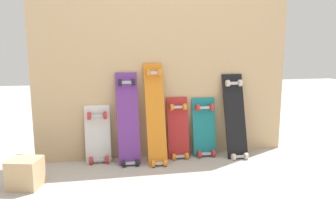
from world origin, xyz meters
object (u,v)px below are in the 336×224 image
object	(u,v)px
skateboard_orange	(156,118)
wooden_crate	(25,173)
skateboard_red	(178,132)
skateboard_teal	(204,131)
skateboard_black	(235,120)
skateboard_purple	(128,123)
skateboard_white	(98,138)

from	to	relation	value
skateboard_orange	wooden_crate	world-z (taller)	skateboard_orange
skateboard_red	skateboard_teal	bearing A→B (deg)	1.70
skateboard_red	skateboard_black	size ratio (longest dim) A/B	0.75
skateboard_purple	skateboard_black	size ratio (longest dim) A/B	1.04
skateboard_orange	wooden_crate	distance (m)	1.13
skateboard_purple	skateboard_orange	bearing A→B (deg)	-7.46
wooden_crate	skateboard_teal	bearing A→B (deg)	16.98
skateboard_purple	wooden_crate	xyz separation A→B (m)	(-0.80, -0.41, -0.25)
skateboard_black	wooden_crate	world-z (taller)	skateboard_black
skateboard_white	skateboard_teal	xyz separation A→B (m)	(0.97, -0.01, 0.02)
skateboard_purple	skateboard_red	bearing A→B (deg)	5.77
skateboard_red	wooden_crate	size ratio (longest dim) A/B	2.88
skateboard_white	skateboard_orange	xyz separation A→B (m)	(0.50, -0.10, 0.18)
skateboard_white	skateboard_purple	distance (m)	0.30
skateboard_black	skateboard_red	bearing A→B (deg)	173.54
skateboard_white	skateboard_black	distance (m)	1.25
skateboard_orange	skateboard_purple	bearing A→B (deg)	172.54
skateboard_black	wooden_crate	size ratio (longest dim) A/B	3.82
skateboard_purple	wooden_crate	size ratio (longest dim) A/B	3.96
skateboard_purple	skateboard_orange	distance (m)	0.24
skateboard_white	wooden_crate	world-z (taller)	skateboard_white
skateboard_black	skateboard_orange	bearing A→B (deg)	-178.62
skateboard_orange	skateboard_teal	world-z (taller)	skateboard_orange
skateboard_red	skateboard_black	world-z (taller)	skateboard_black
skateboard_orange	skateboard_black	distance (m)	0.75
skateboard_purple	skateboard_black	xyz separation A→B (m)	(0.98, -0.01, -0.02)
skateboard_white	skateboard_orange	bearing A→B (deg)	-10.87
skateboard_purple	wooden_crate	distance (m)	0.93
skateboard_orange	skateboard_black	size ratio (longest dim) A/B	1.13
skateboard_red	skateboard_black	bearing A→B (deg)	-6.46
skateboard_orange	skateboard_red	bearing A→B (deg)	19.22
skateboard_orange	skateboard_red	size ratio (longest dim) A/B	1.50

